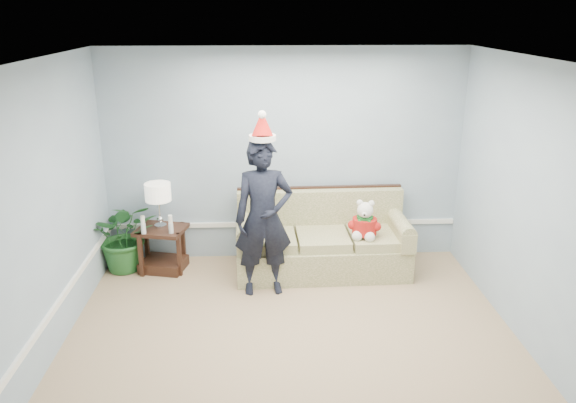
% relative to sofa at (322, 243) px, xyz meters
% --- Properties ---
extents(room_shell, '(4.54, 5.04, 2.74)m').
position_rel_sofa_xyz_m(room_shell, '(-0.45, -2.06, 1.00)').
color(room_shell, tan).
rests_on(room_shell, ground).
extents(wainscot_trim, '(4.49, 4.99, 0.06)m').
position_rel_sofa_xyz_m(wainscot_trim, '(-1.63, -0.89, 0.10)').
color(wainscot_trim, white).
rests_on(wainscot_trim, room_shell).
extents(sofa, '(2.11, 0.95, 0.98)m').
position_rel_sofa_xyz_m(sofa, '(0.00, 0.00, 0.00)').
color(sofa, '#5D6C33').
rests_on(sofa, room_shell).
extents(side_table, '(0.67, 0.60, 0.56)m').
position_rel_sofa_xyz_m(side_table, '(-1.98, 0.07, -0.13)').
color(side_table, '#3A1D15').
rests_on(side_table, room_shell).
extents(table_lamp, '(0.31, 0.31, 0.56)m').
position_rel_sofa_xyz_m(table_lamp, '(-1.99, 0.12, 0.64)').
color(table_lamp, silver).
rests_on(table_lamp, side_table).
extents(candle_pair, '(0.38, 0.06, 0.23)m').
position_rel_sofa_xyz_m(candle_pair, '(-1.99, -0.10, 0.31)').
color(candle_pair, silver).
rests_on(candle_pair, side_table).
extents(houseplant, '(0.90, 0.81, 0.91)m').
position_rel_sofa_xyz_m(houseplant, '(-2.43, 0.10, 0.11)').
color(houseplant, '#1F5724').
rests_on(houseplant, room_shell).
extents(man, '(0.70, 0.50, 1.80)m').
position_rel_sofa_xyz_m(man, '(-0.72, -0.55, 0.55)').
color(man, black).
rests_on(man, room_shell).
extents(santa_hat, '(0.29, 0.33, 0.34)m').
position_rel_sofa_xyz_m(santa_hat, '(-0.72, -0.54, 1.58)').
color(santa_hat, silver).
rests_on(santa_hat, man).
extents(teddy_bear, '(0.35, 0.36, 0.47)m').
position_rel_sofa_xyz_m(teddy_bear, '(0.49, -0.23, 0.34)').
color(teddy_bear, silver).
rests_on(teddy_bear, sofa).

